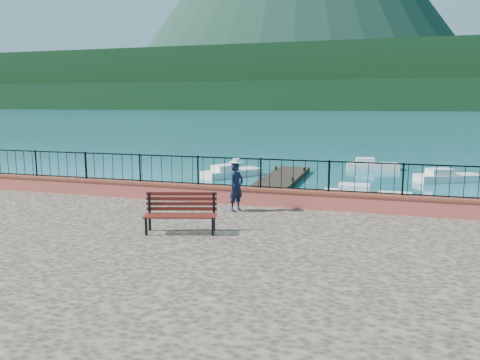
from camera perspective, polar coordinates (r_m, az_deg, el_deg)
The scene contains 14 objects.
ground at distance 12.32m, azimuth -0.45°, elevation -12.20°, with size 2000.00×2000.00×0.00m, color #19596B.
parapet at distance 15.34m, azimuth 3.61°, elevation -2.08°, with size 28.00×0.46×0.58m, color #C14646.
railing at distance 15.21m, azimuth 3.64°, elevation 0.74°, with size 27.00×0.05×0.95m, color black.
dock at distance 23.98m, azimuth 3.41°, elevation -1.18°, with size 2.00×16.00×0.30m, color #2D231C.
far_forest at distance 311.00m, azimuth 16.26°, elevation 9.82°, with size 900.00×60.00×18.00m, color black.
foothills at distance 371.38m, azimuth 16.45°, elevation 11.69°, with size 900.00×120.00×44.00m, color black.
park_bench at distance 12.24m, azimuth -7.23°, elevation -5.00°, with size 1.95×1.10×1.03m.
person at distance 14.48m, azimuth -0.45°, elevation -0.84°, with size 0.56×0.37×1.53m, color black.
hat at distance 14.36m, azimuth -0.45°, elevation 2.39°, with size 0.44×0.44×0.12m, color silver.
boat_0 at distance 20.40m, azimuth -9.22°, elevation -2.43°, with size 3.41×1.30×0.80m, color silver.
boat_1 at distance 22.57m, azimuth 15.23°, elevation -1.51°, with size 4.01×1.30×0.80m, color silver.
boat_2 at distance 29.78m, azimuth 24.09°, elevation 0.58°, with size 3.76×1.30×0.80m, color silver.
boat_3 at distance 29.14m, azimuth -0.96°, elevation 1.22°, with size 3.93×1.30×0.80m, color white.
boat_4 at distance 33.62m, azimuth 15.88°, elevation 1.95°, with size 3.46×1.30×0.80m, color silver.
Camera 1 is at (3.37, -10.95, 4.53)m, focal length 35.00 mm.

